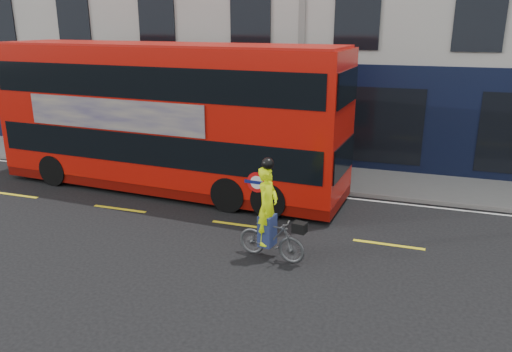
% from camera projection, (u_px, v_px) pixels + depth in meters
% --- Properties ---
extents(ground, '(120.00, 120.00, 0.00)m').
position_uv_depth(ground, '(222.00, 247.00, 12.67)').
color(ground, black).
rests_on(ground, ground).
extents(pavement, '(60.00, 3.00, 0.12)m').
position_uv_depth(pavement, '(289.00, 174.00, 18.53)').
color(pavement, gray).
rests_on(pavement, ground).
extents(kerb, '(60.00, 0.12, 0.13)m').
position_uv_depth(kerb, '(277.00, 186.00, 17.17)').
color(kerb, slate).
rests_on(kerb, ground).
extents(road_edge_line, '(58.00, 0.10, 0.01)m').
position_uv_depth(road_edge_line, '(275.00, 190.00, 16.92)').
color(road_edge_line, silver).
rests_on(road_edge_line, ground).
extents(lane_dashes, '(58.00, 0.12, 0.01)m').
position_uv_depth(lane_dashes, '(242.00, 225.00, 14.02)').
color(lane_dashes, gold).
rests_on(lane_dashes, ground).
extents(bus, '(12.10, 3.45, 4.82)m').
position_uv_depth(bus, '(168.00, 117.00, 16.41)').
color(bus, '#B81007').
rests_on(bus, ground).
extents(cyclist, '(1.79, 0.79, 2.51)m').
position_uv_depth(cyclist, '(270.00, 225.00, 11.84)').
color(cyclist, '#4C4E51').
rests_on(cyclist, ground).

